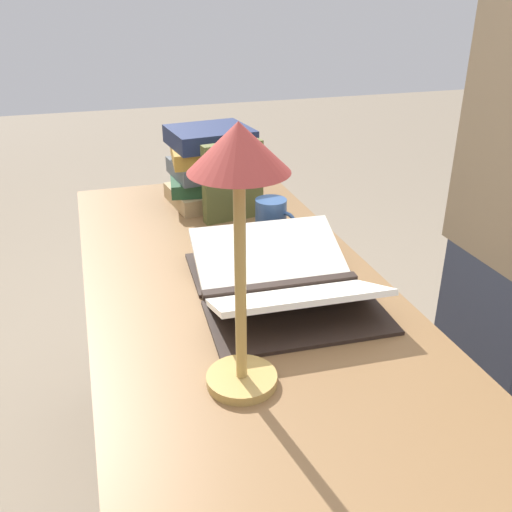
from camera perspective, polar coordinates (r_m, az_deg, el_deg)
reading_desk at (r=1.31m, az=-1.84°, el=-7.13°), size 1.48×0.64×0.78m
open_book at (r=1.21m, az=2.56°, el=-2.49°), size 0.46×0.37×0.09m
book_stack_tall at (r=1.70m, az=-4.54°, el=8.94°), size 0.24×0.27×0.22m
book_standing_upright at (r=1.56m, az=-2.32°, el=7.42°), size 0.06×0.17×0.22m
reading_lamp at (r=0.80m, az=-1.69°, el=6.68°), size 0.15×0.15×0.43m
coffee_mug at (r=1.46m, az=1.56°, el=3.75°), size 0.10×0.09×0.10m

